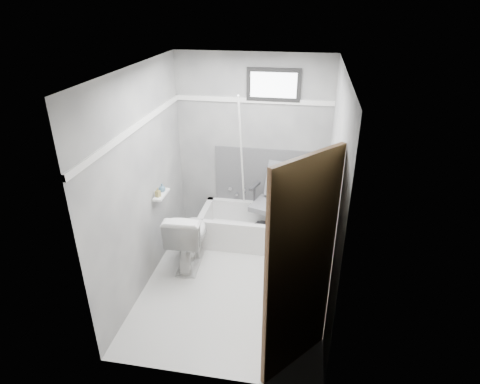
% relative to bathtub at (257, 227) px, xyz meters
% --- Properties ---
extents(floor, '(2.60, 2.60, 0.00)m').
position_rel_bathtub_xyz_m(floor, '(-0.13, -0.93, -0.21)').
color(floor, silver).
rests_on(floor, ground).
extents(ceiling, '(2.60, 2.60, 0.00)m').
position_rel_bathtub_xyz_m(ceiling, '(-0.13, -0.93, 2.19)').
color(ceiling, silver).
rests_on(ceiling, floor).
extents(wall_back, '(2.00, 0.02, 2.40)m').
position_rel_bathtub_xyz_m(wall_back, '(-0.13, 0.37, 0.99)').
color(wall_back, slate).
rests_on(wall_back, floor).
extents(wall_front, '(2.00, 0.02, 2.40)m').
position_rel_bathtub_xyz_m(wall_front, '(-0.13, -2.23, 0.99)').
color(wall_front, slate).
rests_on(wall_front, floor).
extents(wall_left, '(0.02, 2.60, 2.40)m').
position_rel_bathtub_xyz_m(wall_left, '(-1.13, -0.93, 0.99)').
color(wall_left, slate).
rests_on(wall_left, floor).
extents(wall_right, '(0.02, 2.60, 2.40)m').
position_rel_bathtub_xyz_m(wall_right, '(0.87, -0.93, 0.99)').
color(wall_right, slate).
rests_on(wall_right, floor).
extents(bathtub, '(1.50, 0.70, 0.42)m').
position_rel_bathtub_xyz_m(bathtub, '(0.00, 0.00, 0.00)').
color(bathtub, silver).
rests_on(bathtub, floor).
extents(office_chair, '(0.68, 0.68, 0.93)m').
position_rel_bathtub_xyz_m(office_chair, '(0.17, 0.05, 0.38)').
color(office_chair, slate).
rests_on(office_chair, bathtub).
extents(toilet, '(0.48, 0.79, 0.75)m').
position_rel_bathtub_xyz_m(toilet, '(-0.75, -0.65, 0.17)').
color(toilet, white).
rests_on(toilet, floor).
extents(door, '(0.78, 0.78, 2.00)m').
position_rel_bathtub_xyz_m(door, '(0.85, -2.21, 0.79)').
color(door, brown).
rests_on(door, floor).
extents(window, '(0.66, 0.04, 0.40)m').
position_rel_bathtub_xyz_m(window, '(0.12, 0.36, 1.81)').
color(window, black).
rests_on(window, wall_back).
extents(backerboard, '(1.50, 0.02, 0.78)m').
position_rel_bathtub_xyz_m(backerboard, '(0.12, 0.36, 0.59)').
color(backerboard, '#4C4C4F').
rests_on(backerboard, wall_back).
extents(trim_back, '(2.00, 0.02, 0.06)m').
position_rel_bathtub_xyz_m(trim_back, '(-0.13, 0.36, 1.61)').
color(trim_back, white).
rests_on(trim_back, wall_back).
extents(trim_left, '(0.02, 2.60, 0.06)m').
position_rel_bathtub_xyz_m(trim_left, '(-1.12, -0.93, 1.61)').
color(trim_left, white).
rests_on(trim_left, wall_left).
extents(pole, '(0.02, 0.55, 1.88)m').
position_rel_bathtub_xyz_m(pole, '(-0.23, 0.13, 0.84)').
color(pole, white).
rests_on(pole, bathtub).
extents(shelf, '(0.10, 0.32, 0.02)m').
position_rel_bathtub_xyz_m(shelf, '(-1.06, -0.60, 0.69)').
color(shelf, white).
rests_on(shelf, wall_left).
extents(soap_bottle_a, '(0.07, 0.07, 0.11)m').
position_rel_bathtub_xyz_m(soap_bottle_a, '(-1.07, -0.68, 0.76)').
color(soap_bottle_a, '#96884B').
rests_on(soap_bottle_a, shelf).
extents(soap_bottle_b, '(0.11, 0.11, 0.10)m').
position_rel_bathtub_xyz_m(soap_bottle_b, '(-1.07, -0.54, 0.75)').
color(soap_bottle_b, slate).
rests_on(soap_bottle_b, shelf).
extents(faucet, '(0.26, 0.10, 0.16)m').
position_rel_bathtub_xyz_m(faucet, '(-0.33, 0.34, 0.34)').
color(faucet, silver).
rests_on(faucet, wall_back).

